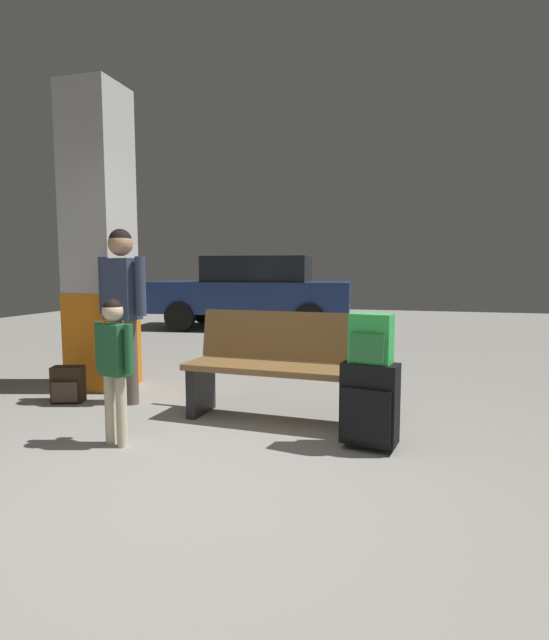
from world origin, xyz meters
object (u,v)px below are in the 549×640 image
at_px(backpack_dark_floor, 68,385).
at_px(parked_car_far, 254,290).
at_px(suitcase, 370,404).
at_px(structural_pillar, 99,241).
at_px(bench, 283,367).
at_px(backpack_bright, 371,339).
at_px(child, 114,356).
at_px(adult, 122,297).

height_order(backpack_dark_floor, parked_car_far, parked_car_far).
height_order(suitcase, parked_car_far, parked_car_far).
bearing_deg(structural_pillar, suitcase, -21.08).
bearing_deg(bench, structural_pillar, 164.23).
xyz_separation_m(structural_pillar, backpack_bright, (2.88, -1.11, -0.76)).
bearing_deg(suitcase, structural_pillar, 158.92).
xyz_separation_m(child, parked_car_far, (-1.21, 6.89, 0.16)).
distance_m(bench, adult, 1.65).
distance_m(structural_pillar, parked_car_far, 5.43).
bearing_deg(backpack_bright, suitcase, 67.40).
distance_m(bench, suitcase, 0.91).
xyz_separation_m(backpack_dark_floor, parked_car_far, (-0.12, 6.02, 0.64)).
bearing_deg(bench, backpack_bright, -34.18).
height_order(backpack_bright, parked_car_far, parked_car_far).
height_order(backpack_bright, child, child).
relative_size(suitcase, parked_car_far, 0.14).
height_order(suitcase, adult, adult).
bearing_deg(bench, child, -137.11).
bearing_deg(adult, parked_car_far, 96.24).
bearing_deg(backpack_bright, parked_car_far, 114.40).
bearing_deg(adult, bench, -3.24).
relative_size(suitcase, backpack_dark_floor, 1.78).
height_order(child, backpack_dark_floor, child).
xyz_separation_m(bench, child, (-0.98, -0.91, 0.20)).
xyz_separation_m(adult, backpack_dark_floor, (-0.52, -0.13, -0.83)).
xyz_separation_m(backpack_bright, adult, (-2.30, 0.60, 0.22)).
distance_m(adult, parked_car_far, 5.93).
xyz_separation_m(backpack_bright, backpack_dark_floor, (-2.82, 0.47, -0.60)).
bearing_deg(backpack_bright, structural_pillar, 158.91).
relative_size(adult, backpack_dark_floor, 4.73).
bearing_deg(backpack_bright, backpack_dark_floor, 170.62).
bearing_deg(parked_car_far, child, -80.04).
xyz_separation_m(suitcase, backpack_bright, (-0.00, -0.00, 0.45)).
distance_m(suitcase, adult, 2.47).
bearing_deg(backpack_dark_floor, bench, 1.17).
xyz_separation_m(suitcase, backpack_dark_floor, (-2.82, 0.47, -0.15)).
relative_size(bench, backpack_dark_floor, 4.79).
relative_size(backpack_bright, parked_car_far, 0.08).
bearing_deg(suitcase, child, -166.83).
height_order(suitcase, backpack_dark_floor, suitcase).
relative_size(structural_pillar, adult, 1.92).
bearing_deg(structural_pillar, backpack_bright, -21.09).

